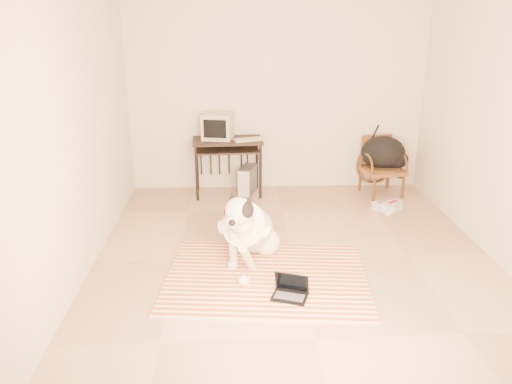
{
  "coord_description": "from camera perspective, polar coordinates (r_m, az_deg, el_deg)",
  "views": [
    {
      "loc": [
        -0.59,
        -4.5,
        2.33
      ],
      "look_at": [
        -0.39,
        -0.05,
        0.74
      ],
      "focal_mm": 35.0,
      "sensor_mm": 36.0,
      "label": 1
    }
  ],
  "objects": [
    {
      "name": "sneaker_right",
      "position": [
        6.47,
        15.17,
        -1.66
      ],
      "size": [
        0.35,
        0.31,
        0.12
      ],
      "color": "silver",
      "rests_on": "floor"
    },
    {
      "name": "floor",
      "position": [
        5.1,
        4.39,
        -7.59
      ],
      "size": [
        4.5,
        4.5,
        0.0
      ],
      "primitive_type": "plane",
      "color": "tan",
      "rests_on": "ground"
    },
    {
      "name": "sneaker_left",
      "position": [
        6.44,
        14.38,
        -1.78
      ],
      "size": [
        0.26,
        0.3,
        0.1
      ],
      "color": "silver",
      "rests_on": "floor"
    },
    {
      "name": "computer_desk",
      "position": [
        6.66,
        -3.26,
        5.09
      ],
      "size": [
        0.94,
        0.56,
        0.77
      ],
      "color": "black",
      "rests_on": "floor"
    },
    {
      "name": "crt_monitor",
      "position": [
        6.67,
        -4.38,
        7.53
      ],
      "size": [
        0.44,
        0.43,
        0.34
      ],
      "color": "#B1A48A",
      "rests_on": "computer_desk"
    },
    {
      "name": "wall_right",
      "position": [
        5.28,
        27.03,
        6.83
      ],
      "size": [
        0.0,
        4.5,
        4.5
      ],
      "primitive_type": "plane",
      "rotation": [
        1.57,
        0.0,
        -1.57
      ],
      "color": "beige",
      "rests_on": "floor"
    },
    {
      "name": "wall_left",
      "position": [
        4.81,
        -19.7,
        6.76
      ],
      "size": [
        0.0,
        4.5,
        4.5
      ],
      "primitive_type": "plane",
      "rotation": [
        1.57,
        0.0,
        1.57
      ],
      "color": "beige",
      "rests_on": "floor"
    },
    {
      "name": "pc_tower",
      "position": [
        6.83,
        -0.98,
        1.38
      ],
      "size": [
        0.28,
        0.43,
        0.37
      ],
      "color": "#454547",
      "rests_on": "floor"
    },
    {
      "name": "rattan_chair",
      "position": [
        6.98,
        14.09,
        2.91
      ],
      "size": [
        0.6,
        0.58,
        0.78
      ],
      "color": "brown",
      "rests_on": "floor"
    },
    {
      "name": "wall_back",
      "position": [
        6.84,
        2.42,
        11.41
      ],
      "size": [
        4.5,
        0.0,
        4.5
      ],
      "primitive_type": "plane",
      "rotation": [
        1.57,
        0.0,
        0.0
      ],
      "color": "beige",
      "rests_on": "floor"
    },
    {
      "name": "dog",
      "position": [
        4.91,
        -0.86,
        -4.37
      ],
      "size": [
        0.61,
        1.14,
        0.83
      ],
      "color": "silver",
      "rests_on": "rug"
    },
    {
      "name": "laptop",
      "position": [
        4.41,
        3.96,
        -11.18
      ],
      "size": [
        0.35,
        0.3,
        0.21
      ],
      "color": "black",
      "rests_on": "rug"
    },
    {
      "name": "rug",
      "position": [
        4.74,
        1.2,
        -9.67
      ],
      "size": [
        1.99,
        1.59,
        0.02
      ],
      "color": "red",
      "rests_on": "floor"
    },
    {
      "name": "backpack",
      "position": [
        6.96,
        14.53,
        4.26
      ],
      "size": [
        0.64,
        0.49,
        0.44
      ],
      "color": "black",
      "rests_on": "rattan_chair"
    },
    {
      "name": "desk_keyboard",
      "position": [
        6.58,
        -0.77,
        6.03
      ],
      "size": [
        0.43,
        0.26,
        0.03
      ],
      "primitive_type": "cube",
      "rotation": [
        0.0,
        0.0,
        0.3
      ],
      "color": "#B1A48A",
      "rests_on": "computer_desk"
    },
    {
      "name": "wall_front",
      "position": [
        2.52,
        11.22,
        -3.62
      ],
      "size": [
        4.5,
        0.0,
        4.5
      ],
      "primitive_type": "plane",
      "rotation": [
        -1.57,
        0.0,
        0.0
      ],
      "color": "beige",
      "rests_on": "floor"
    }
  ]
}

